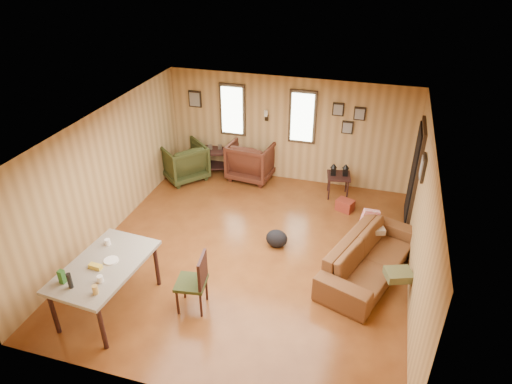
% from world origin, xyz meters
% --- Properties ---
extents(room, '(5.54, 6.04, 2.44)m').
position_xyz_m(room, '(0.17, 0.27, 1.21)').
color(room, brown).
rests_on(room, ground).
extents(sofa, '(1.41, 2.39, 0.90)m').
position_xyz_m(sofa, '(2.09, 0.02, 0.45)').
color(sofa, brown).
rests_on(sofa, ground).
extents(recliner_brown, '(1.07, 1.01, 1.00)m').
position_xyz_m(recliner_brown, '(-0.79, 2.80, 0.50)').
color(recliner_brown, '#4A2216').
rests_on(recliner_brown, ground).
extents(recliner_green, '(1.24, 1.24, 0.93)m').
position_xyz_m(recliner_green, '(-2.30, 2.32, 0.47)').
color(recliner_green, '#303719').
rests_on(recliner_green, ground).
extents(end_table, '(0.72, 0.69, 0.73)m').
position_xyz_m(end_table, '(-1.69, 2.80, 0.41)').
color(end_table, black).
rests_on(end_table, ground).
extents(side_table, '(0.56, 0.56, 0.78)m').
position_xyz_m(side_table, '(1.24, 2.50, 0.53)').
color(side_table, black).
rests_on(side_table, ground).
extents(cooler, '(0.40, 0.35, 0.24)m').
position_xyz_m(cooler, '(1.48, 1.93, 0.12)').
color(cooler, maroon).
rests_on(cooler, ground).
extents(backpack, '(0.44, 0.35, 0.35)m').
position_xyz_m(backpack, '(0.42, 0.33, 0.17)').
color(backpack, black).
rests_on(backpack, ground).
extents(sofa_pillows, '(0.96, 1.70, 0.35)m').
position_xyz_m(sofa_pillows, '(2.29, 0.16, 0.50)').
color(sofa_pillows, '#4E4E2C').
rests_on(sofa_pillows, sofa).
extents(dining_table, '(1.09, 1.69, 1.07)m').
position_xyz_m(dining_table, '(-1.66, -1.91, 0.76)').
color(dining_table, gray).
rests_on(dining_table, ground).
extents(dining_chair, '(0.50, 0.50, 0.98)m').
position_xyz_m(dining_chair, '(-0.37, -1.53, 0.55)').
color(dining_chair, '#303719').
rests_on(dining_chair, ground).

